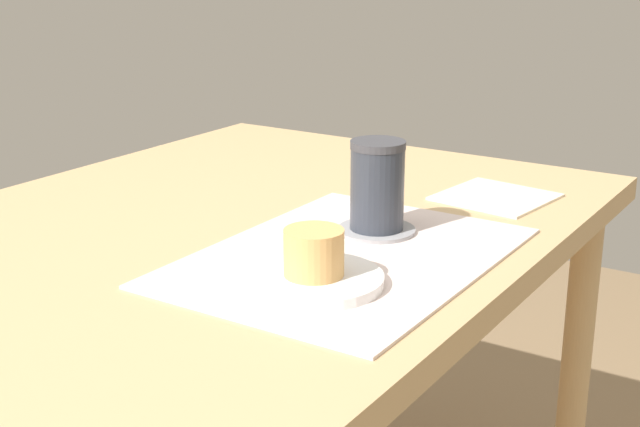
% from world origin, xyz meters
% --- Properties ---
extents(dining_table, '(1.31, 0.81, 0.74)m').
position_xyz_m(dining_table, '(0.00, 0.00, 0.66)').
color(dining_table, tan).
rests_on(dining_table, ground_plane).
extents(placemat, '(0.44, 0.32, 0.00)m').
position_xyz_m(placemat, '(0.07, -0.21, 0.74)').
color(placemat, silver).
rests_on(placemat, dining_table).
extents(pastry_plate, '(0.16, 0.16, 0.01)m').
position_xyz_m(pastry_plate, '(-0.03, -0.22, 0.75)').
color(pastry_plate, white).
rests_on(pastry_plate, placemat).
extents(pastry, '(0.07, 0.07, 0.05)m').
position_xyz_m(pastry, '(-0.03, -0.22, 0.78)').
color(pastry, '#E0A860').
rests_on(pastry, pastry_plate).
extents(coffee_coaster, '(0.10, 0.10, 0.00)m').
position_xyz_m(coffee_coaster, '(0.17, -0.19, 0.74)').
color(coffee_coaster, '#99999E').
rests_on(coffee_coaster, placemat).
extents(coffee_mug, '(0.10, 0.07, 0.12)m').
position_xyz_m(coffee_mug, '(0.17, -0.19, 0.80)').
color(coffee_mug, '#2D333D').
rests_on(coffee_mug, coffee_coaster).
extents(paper_napkin, '(0.17, 0.17, 0.00)m').
position_xyz_m(paper_napkin, '(0.42, -0.26, 0.74)').
color(paper_napkin, silver).
rests_on(paper_napkin, dining_table).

